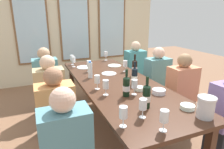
% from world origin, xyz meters
% --- Properties ---
extents(ground_plane, '(12.00, 12.00, 0.00)m').
position_xyz_m(ground_plane, '(0.00, 0.00, 0.00)').
color(ground_plane, brown).
extents(back_wall_with_windows, '(4.15, 0.10, 2.90)m').
position_xyz_m(back_wall_with_windows, '(0.00, 2.52, 1.45)').
color(back_wall_with_windows, beige).
rests_on(back_wall_with_windows, ground).
extents(dining_table, '(0.95, 2.60, 0.74)m').
position_xyz_m(dining_table, '(0.00, 0.00, 0.68)').
color(dining_table, '#46291B').
rests_on(dining_table, ground).
extents(white_plate_0, '(0.23, 0.23, 0.01)m').
position_xyz_m(white_plate_0, '(0.30, 0.78, 0.74)').
color(white_plate_0, white).
rests_on(white_plate_0, dining_table).
extents(white_plate_1, '(0.22, 0.22, 0.01)m').
position_xyz_m(white_plate_1, '(0.03, 0.37, 0.74)').
color(white_plate_1, white).
rests_on(white_plate_1, dining_table).
extents(white_plate_2, '(0.26, 0.26, 0.01)m').
position_xyz_m(white_plate_2, '(-0.22, 0.87, 0.74)').
color(white_plate_2, white).
rests_on(white_plate_2, dining_table).
extents(metal_pitcher, '(0.16, 0.16, 0.19)m').
position_xyz_m(metal_pitcher, '(0.32, -1.15, 0.84)').
color(metal_pitcher, silver).
rests_on(metal_pitcher, dining_table).
extents(wine_bottle_0, '(0.08, 0.08, 0.30)m').
position_xyz_m(wine_bottle_0, '(-0.10, -0.47, 0.85)').
color(wine_bottle_0, black).
rests_on(wine_bottle_0, dining_table).
extents(wine_bottle_1, '(0.08, 0.08, 0.30)m').
position_xyz_m(wine_bottle_1, '(0.15, -0.19, 0.85)').
color(wine_bottle_1, black).
rests_on(wine_bottle_1, dining_table).
extents(wine_bottle_2, '(0.08, 0.08, 0.31)m').
position_xyz_m(wine_bottle_2, '(0.36, 0.17, 0.86)').
color(wine_bottle_2, black).
rests_on(wine_bottle_2, dining_table).
extents(wine_bottle_3, '(0.08, 0.08, 0.31)m').
position_xyz_m(wine_bottle_3, '(-0.05, -0.80, 0.86)').
color(wine_bottle_3, black).
rests_on(wine_bottle_3, dining_table).
extents(tasting_bowl_0, '(0.13, 0.13, 0.04)m').
position_xyz_m(tasting_bowl_0, '(0.30, -0.97, 0.76)').
color(tasting_bowl_0, white).
rests_on(tasting_bowl_0, dining_table).
extents(tasting_bowl_1, '(0.11, 0.11, 0.04)m').
position_xyz_m(tasting_bowl_1, '(0.12, -0.38, 0.76)').
color(tasting_bowl_1, white).
rests_on(tasting_bowl_1, dining_table).
extents(tasting_bowl_2, '(0.15, 0.15, 0.05)m').
position_xyz_m(tasting_bowl_2, '(0.27, -0.56, 0.77)').
color(tasting_bowl_2, white).
rests_on(tasting_bowl_2, dining_table).
extents(water_bottle, '(0.06, 0.06, 0.24)m').
position_xyz_m(water_bottle, '(-0.28, 0.30, 0.85)').
color(water_bottle, white).
rests_on(water_bottle, dining_table).
extents(wine_glass_0, '(0.07, 0.07, 0.17)m').
position_xyz_m(wine_glass_0, '(-0.14, -1.18, 0.86)').
color(wine_glass_0, white).
rests_on(wine_glass_0, dining_table).
extents(wine_glass_1, '(0.07, 0.07, 0.17)m').
position_xyz_m(wine_glass_1, '(-0.33, -0.16, 0.86)').
color(wine_glass_1, white).
rests_on(wine_glass_1, dining_table).
extents(wine_glass_2, '(0.07, 0.07, 0.17)m').
position_xyz_m(wine_glass_2, '(-0.00, -0.47, 0.86)').
color(wine_glass_2, white).
rests_on(wine_glass_2, dining_table).
extents(wine_glass_3, '(0.07, 0.07, 0.17)m').
position_xyz_m(wine_glass_3, '(-0.40, -1.01, 0.86)').
color(wine_glass_3, white).
rests_on(wine_glass_3, dining_table).
extents(wine_glass_4, '(0.07, 0.07, 0.17)m').
position_xyz_m(wine_glass_4, '(0.31, 1.24, 0.86)').
color(wine_glass_4, white).
rests_on(wine_glass_4, dining_table).
extents(wine_glass_5, '(0.07, 0.07, 0.17)m').
position_xyz_m(wine_glass_5, '(-0.37, 0.98, 0.86)').
color(wine_glass_5, white).
rests_on(wine_glass_5, dining_table).
extents(wine_glass_6, '(0.07, 0.07, 0.17)m').
position_xyz_m(wine_glass_6, '(-0.30, -0.36, 0.86)').
color(wine_glass_6, white).
rests_on(wine_glass_6, dining_table).
extents(wine_glass_7, '(0.07, 0.07, 0.17)m').
position_xyz_m(wine_glass_7, '(-0.18, -0.95, 0.86)').
color(wine_glass_7, white).
rests_on(wine_glass_7, dining_table).
extents(wine_glass_8, '(0.07, 0.07, 0.17)m').
position_xyz_m(wine_glass_8, '(-0.21, 0.61, 0.86)').
color(wine_glass_8, white).
rests_on(wine_glass_8, dining_table).
extents(wine_glass_9, '(0.07, 0.07, 0.17)m').
position_xyz_m(wine_glass_9, '(-0.36, 1.14, 0.86)').
color(wine_glass_9, white).
rests_on(wine_glass_9, dining_table).
extents(wine_glass_10, '(0.07, 0.07, 0.17)m').
position_xyz_m(wine_glass_10, '(0.31, 0.40, 0.86)').
color(wine_glass_10, white).
rests_on(wine_glass_10, dining_table).
extents(seated_person_0, '(0.38, 0.24, 1.11)m').
position_xyz_m(seated_person_0, '(-0.84, 0.29, 0.53)').
color(seated_person_0, '#2D242D').
rests_on(seated_person_0, ground).
extents(seated_person_1, '(0.38, 0.24, 1.11)m').
position_xyz_m(seated_person_1, '(0.84, 0.28, 0.53)').
color(seated_person_1, '#323830').
rests_on(seated_person_1, ground).
extents(seated_person_2, '(0.38, 0.24, 1.11)m').
position_xyz_m(seated_person_2, '(-0.84, -0.34, 0.53)').
color(seated_person_2, '#33363A').
rests_on(seated_person_2, ground).
extents(seated_person_3, '(0.38, 0.24, 1.11)m').
position_xyz_m(seated_person_3, '(0.84, -0.30, 0.53)').
color(seated_person_3, '#2F3A32').
rests_on(seated_person_3, ground).
extents(seated_person_4, '(0.38, 0.24, 1.11)m').
position_xyz_m(seated_person_4, '(-0.84, 0.93, 0.53)').
color(seated_person_4, '#342634').
rests_on(seated_person_4, ground).
extents(seated_person_5, '(0.38, 0.24, 1.11)m').
position_xyz_m(seated_person_5, '(0.84, 1.02, 0.53)').
color(seated_person_5, '#263235').
rests_on(seated_person_5, ground).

